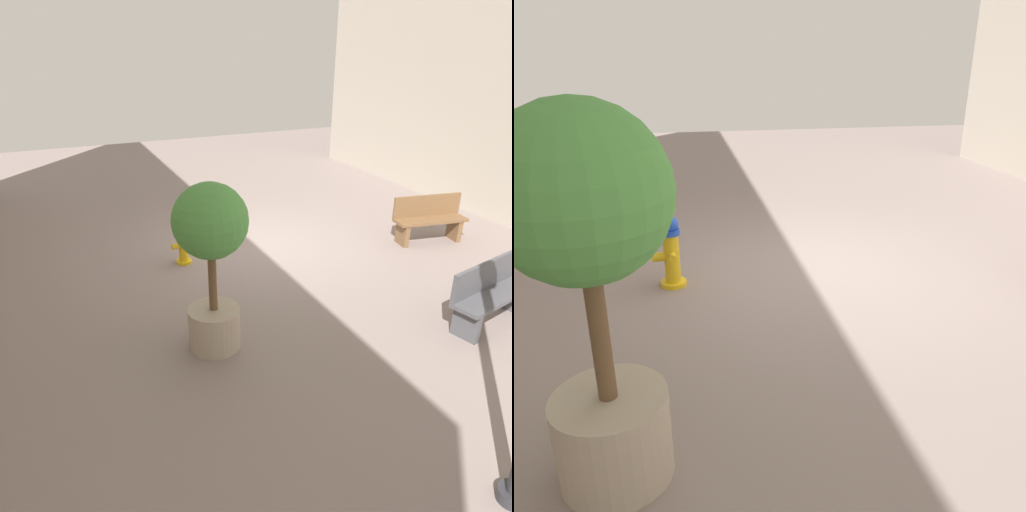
{
  "view_description": "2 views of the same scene",
  "coord_description": "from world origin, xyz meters",
  "views": [
    {
      "loc": [
        3.8,
        8.46,
        3.92
      ],
      "look_at": [
        0.78,
        1.57,
        0.54
      ],
      "focal_mm": 34.5,
      "sensor_mm": 36.0,
      "label": 1
    },
    {
      "loc": [
        1.53,
        5.71,
        2.52
      ],
      "look_at": [
        0.76,
        1.42,
        0.77
      ],
      "focal_mm": 36.4,
      "sensor_mm": 36.0,
      "label": 2
    }
  ],
  "objects": [
    {
      "name": "planter_tree",
      "position": [
        2.03,
        3.02,
        1.46
      ],
      "size": [
        0.97,
        0.97,
        2.32
      ],
      "color": "tan",
      "rests_on": "ground_plane"
    },
    {
      "name": "fire_hydrant",
      "position": [
        1.67,
        0.2,
        0.41
      ],
      "size": [
        0.37,
        0.4,
        0.83
      ],
      "color": "gold",
      "rests_on": "ground_plane"
    },
    {
      "name": "ground_plane",
      "position": [
        0.0,
        0.0,
        0.0
      ],
      "size": [
        23.4,
        23.4,
        0.0
      ],
      "primitive_type": "plane",
      "color": "gray"
    }
  ]
}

